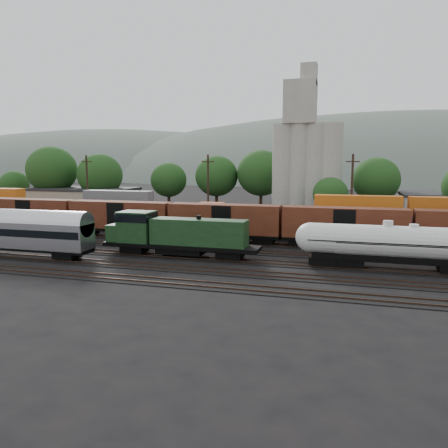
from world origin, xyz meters
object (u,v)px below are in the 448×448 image
(green_locomotive, at_px, (172,233))
(orange_locomotive, at_px, (241,219))
(tank_car_a, at_px, (387,243))
(passenger_coach, at_px, (0,229))
(grain_silo, at_px, (306,159))

(green_locomotive, bearing_deg, orange_locomotive, 74.10)
(tank_car_a, height_order, passenger_coach, passenger_coach)
(orange_locomotive, relative_size, grain_silo, 0.63)
(tank_car_a, relative_size, grain_silo, 0.62)
(passenger_coach, bearing_deg, grain_silo, 57.01)
(green_locomotive, height_order, orange_locomotive, green_locomotive)
(green_locomotive, distance_m, passenger_coach, 19.79)
(passenger_coach, distance_m, grain_silo, 55.43)
(green_locomotive, distance_m, tank_car_a, 22.87)
(green_locomotive, distance_m, grain_silo, 43.23)
(passenger_coach, relative_size, orange_locomotive, 1.26)
(passenger_coach, height_order, grain_silo, grain_silo)
(passenger_coach, distance_m, orange_locomotive, 30.80)
(orange_locomotive, bearing_deg, passenger_coach, -139.50)
(green_locomotive, height_order, tank_car_a, green_locomotive)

